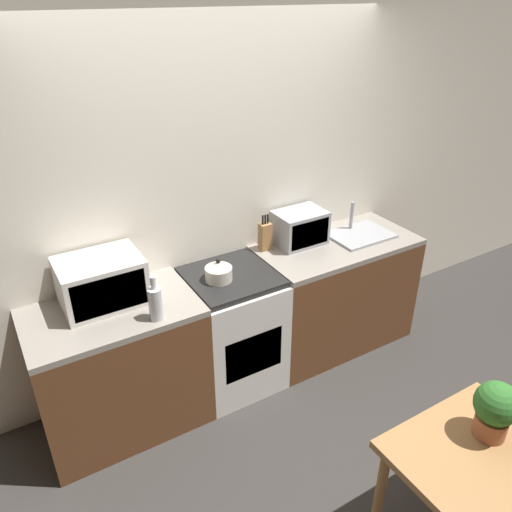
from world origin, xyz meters
TOP-DOWN VIEW (x-y plane):
  - ground_plane at (0.00, 0.00)m, footprint 16.00×16.00m
  - wall_back at (0.00, 1.15)m, footprint 10.00×0.06m
  - counter_left_run at (-0.92, 0.81)m, footprint 1.03×0.62m
  - counter_right_run at (0.81, 0.81)m, footprint 1.24×0.62m
  - stove_range at (-0.11, 0.81)m, footprint 0.60×0.62m
  - kettle at (-0.20, 0.79)m, footprint 0.18×0.18m
  - microwave at (-0.92, 0.92)m, footprint 0.49×0.36m
  - bottle at (-0.71, 0.59)m, footprint 0.08×0.08m
  - knife_block at (0.29, 1.01)m, footprint 0.09×0.07m
  - toaster_oven at (0.57, 0.96)m, footprint 0.37×0.27m
  - sink_basin at (1.04, 0.82)m, footprint 0.47×0.34m
  - dining_table at (0.22, -0.92)m, footprint 0.76×0.58m
  - potted_plant at (0.35, -0.88)m, footprint 0.20×0.20m

SIDE VIEW (x-z plane):
  - ground_plane at x=0.00m, z-range 0.00..0.00m
  - stove_range at x=-0.11m, z-range 0.00..0.90m
  - counter_left_run at x=-0.92m, z-range 0.00..0.90m
  - counter_right_run at x=0.81m, z-range 0.00..0.90m
  - dining_table at x=0.22m, z-range 0.25..1.00m
  - sink_basin at x=1.04m, z-range 0.80..1.04m
  - potted_plant at x=0.35m, z-range 0.77..1.07m
  - kettle at x=-0.20m, z-range 0.89..1.05m
  - knife_block at x=0.29m, z-range 0.87..1.14m
  - bottle at x=-0.71m, z-range 0.87..1.15m
  - toaster_oven at x=0.57m, z-range 0.90..1.15m
  - microwave at x=-0.92m, z-range 0.90..1.20m
  - wall_back at x=0.00m, z-range 0.00..2.60m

